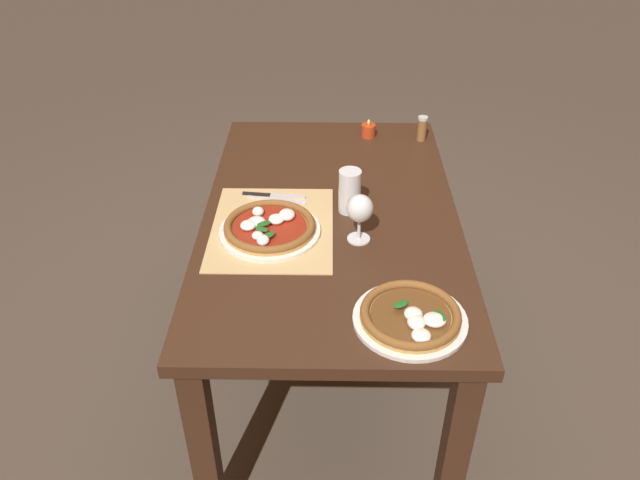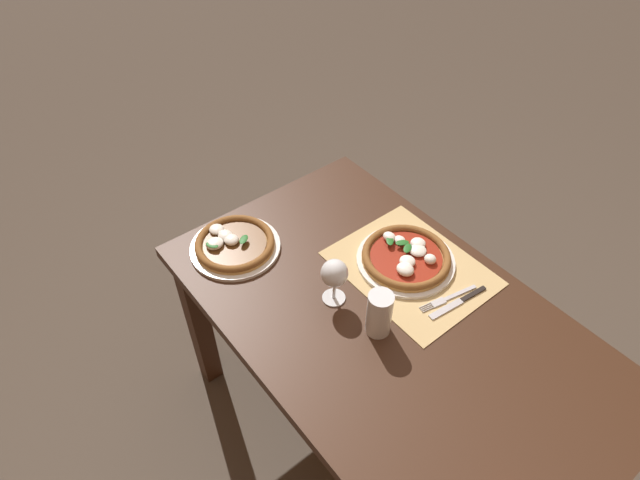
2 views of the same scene
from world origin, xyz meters
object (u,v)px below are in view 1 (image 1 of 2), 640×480
(pizza_far, at_px, (411,316))
(pint_glass, at_px, (350,192))
(pizza_near, at_px, (269,227))
(pepper_shaker, at_px, (422,128))
(wine_glass, at_px, (360,210))
(knife, at_px, (274,195))
(votive_candle, at_px, (368,131))
(fork, at_px, (277,200))

(pizza_far, bearing_deg, pint_glass, -164.59)
(pizza_near, relative_size, pepper_shaker, 3.22)
(wine_glass, distance_m, knife, 0.38)
(wine_glass, height_order, votive_candle, wine_glass)
(votive_candle, relative_size, pepper_shaker, 0.74)
(knife, bearing_deg, pint_glass, 72.22)
(pizza_near, distance_m, pint_glass, 0.29)
(pint_glass, distance_m, knife, 0.27)
(wine_glass, distance_m, fork, 0.36)
(votive_candle, bearing_deg, pizza_near, -26.25)
(knife, xyz_separation_m, pepper_shaker, (-0.44, 0.54, 0.04))
(wine_glass, relative_size, pint_glass, 1.07)
(wine_glass, xyz_separation_m, knife, (-0.24, -0.28, -0.10))
(fork, relative_size, pepper_shaker, 2.06)
(pint_glass, bearing_deg, pizza_far, 15.41)
(pizza_far, xyz_separation_m, fork, (-0.58, -0.39, -0.01))
(fork, height_order, pepper_shaker, pepper_shaker)
(pizza_far, height_order, pepper_shaker, pepper_shaker)
(knife, distance_m, pepper_shaker, 0.70)
(pint_glass, bearing_deg, wine_glass, 8.72)
(pepper_shaker, bearing_deg, pizza_near, -39.67)
(wine_glass, bearing_deg, pepper_shaker, 158.51)
(pizza_near, xyz_separation_m, pepper_shaker, (-0.65, 0.54, 0.03))
(votive_candle, distance_m, pepper_shaker, 0.21)
(pint_glass, relative_size, knife, 0.67)
(pizza_near, distance_m, fork, 0.19)
(pizza_far, distance_m, pepper_shaker, 1.06)
(wine_glass, height_order, fork, wine_glass)
(pizza_near, xyz_separation_m, knife, (-0.22, -0.00, -0.02))
(knife, xyz_separation_m, votive_candle, (-0.46, 0.34, 0.02))
(pizza_far, height_order, knife, pizza_far)
(pizza_near, height_order, pepper_shaker, pepper_shaker)
(fork, bearing_deg, wine_glass, 50.89)
(pizza_far, distance_m, pint_glass, 0.55)
(pizza_far, distance_m, votive_candle, 1.07)
(pint_glass, bearing_deg, pizza_near, -61.34)
(pizza_near, distance_m, knife, 0.22)
(pint_glass, bearing_deg, pepper_shaker, 150.43)
(pizza_far, bearing_deg, votive_candle, -176.89)
(wine_glass, bearing_deg, pizza_near, -95.99)
(fork, distance_m, knife, 0.03)
(pizza_near, xyz_separation_m, pizza_far, (0.39, 0.39, -0.00))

